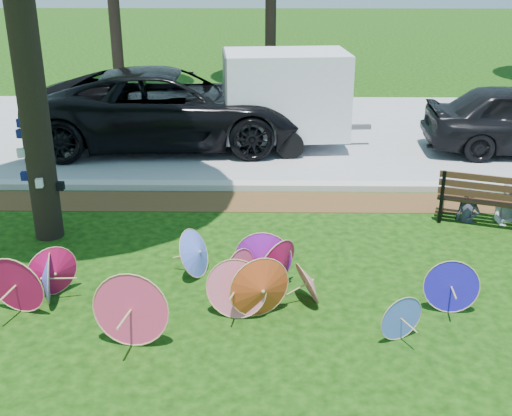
{
  "coord_description": "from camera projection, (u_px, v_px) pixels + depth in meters",
  "views": [
    {
      "loc": [
        0.62,
        -6.34,
        4.29
      ],
      "look_at": [
        0.5,
        2.0,
        0.9
      ],
      "focal_mm": 45.0,
      "sensor_mm": 36.0,
      "label": 1
    }
  ],
  "objects": [
    {
      "name": "parasol_pile",
      "position": [
        183.0,
        283.0,
        8.05
      ],
      "size": [
        7.17,
        2.24,
        0.92
      ],
      "color": "#BD4018",
      "rests_on": "ground"
    },
    {
      "name": "cargo_trailer",
      "position": [
        286.0,
        94.0,
        14.4
      ],
      "size": [
        2.84,
        1.95,
        2.48
      ],
      "primitive_type": "cube",
      "rotation": [
        0.0,
        0.0,
        0.09
      ],
      "color": "silver",
      "rests_on": "ground"
    },
    {
      "name": "black_van",
      "position": [
        170.0,
        108.0,
        14.71
      ],
      "size": [
        6.56,
        3.4,
        1.77
      ],
      "primitive_type": "imported",
      "rotation": [
        0.0,
        0.0,
        1.65
      ],
      "color": "black",
      "rests_on": "ground"
    },
    {
      "name": "park_bench",
      "position": [
        492.0,
        197.0,
        10.62
      ],
      "size": [
        1.87,
        1.2,
        0.91
      ],
      "primitive_type": null,
      "rotation": [
        0.0,
        0.0,
        -0.33
      ],
      "color": "black",
      "rests_on": "ground"
    },
    {
      "name": "mulch_strip",
      "position": [
        231.0,
        202.0,
        11.67
      ],
      "size": [
        90.0,
        1.0,
        0.01
      ],
      "primitive_type": "cube",
      "color": "#472D16",
      "rests_on": "ground"
    },
    {
      "name": "street",
      "position": [
        240.0,
        131.0,
        16.16
      ],
      "size": [
        90.0,
        8.0,
        0.01
      ],
      "primitive_type": "cube",
      "color": "gray",
      "rests_on": "ground"
    },
    {
      "name": "person_left",
      "position": [
        470.0,
        192.0,
        10.64
      ],
      "size": [
        0.46,
        0.38,
        1.08
      ],
      "primitive_type": "imported",
      "rotation": [
        0.0,
        0.0,
        -0.36
      ],
      "color": "#323344",
      "rests_on": "ground"
    },
    {
      "name": "curb",
      "position": [
        232.0,
        186.0,
        12.29
      ],
      "size": [
        90.0,
        0.3,
        0.12
      ],
      "primitive_type": "cube",
      "color": "#B7B5AD",
      "rests_on": "ground"
    },
    {
      "name": "ground",
      "position": [
        211.0,
        343.0,
        7.5
      ],
      "size": [
        90.0,
        90.0,
        0.0
      ],
      "primitive_type": "plane",
      "color": "black",
      "rests_on": "ground"
    }
  ]
}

